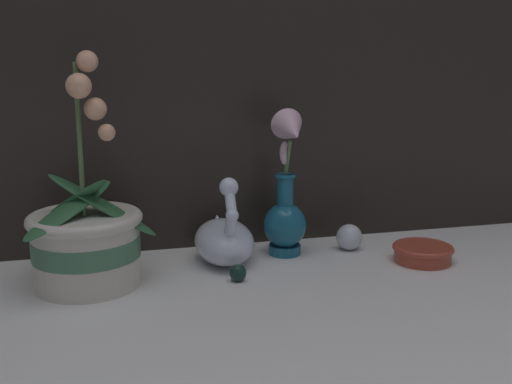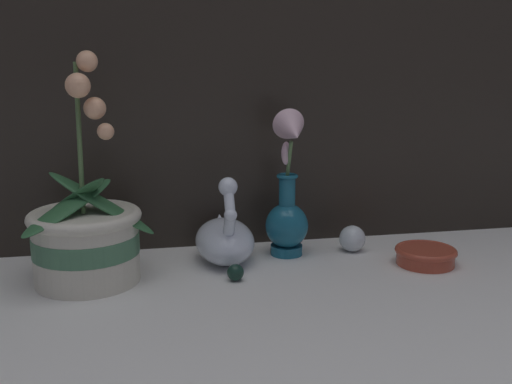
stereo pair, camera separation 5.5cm
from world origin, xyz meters
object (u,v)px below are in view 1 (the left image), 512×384
(glass_sphere, at_px, (349,237))
(amber_dish, at_px, (423,252))
(orchid_potted_plant, at_px, (86,239))
(swan_figurine, at_px, (224,238))
(blue_vase, at_px, (287,201))

(glass_sphere, xyz_separation_m, amber_dish, (0.11, -0.10, -0.01))
(orchid_potted_plant, height_order, swan_figurine, orchid_potted_plant)
(glass_sphere, bearing_deg, orchid_potted_plant, -172.23)
(orchid_potted_plant, bearing_deg, blue_vase, 10.10)
(blue_vase, relative_size, glass_sphere, 5.46)
(blue_vase, bearing_deg, orchid_potted_plant, -169.90)
(orchid_potted_plant, distance_m, amber_dish, 0.61)
(glass_sphere, height_order, amber_dish, glass_sphere)
(blue_vase, distance_m, amber_dish, 0.27)
(swan_figurine, distance_m, blue_vase, 0.14)
(blue_vase, height_order, glass_sphere, blue_vase)
(orchid_potted_plant, relative_size, blue_vase, 1.36)
(amber_dish, bearing_deg, orchid_potted_plant, 177.01)
(swan_figurine, xyz_separation_m, glass_sphere, (0.26, 0.01, -0.02))
(blue_vase, xyz_separation_m, amber_dish, (0.24, -0.10, -0.09))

